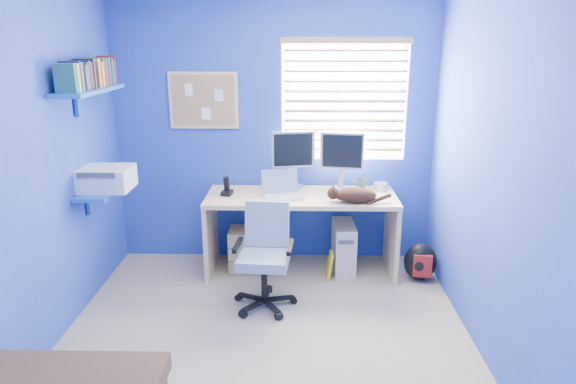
{
  "coord_description": "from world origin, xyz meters",
  "views": [
    {
      "loc": [
        0.23,
        -3.18,
        2.1
      ],
      "look_at": [
        0.15,
        0.65,
        0.95
      ],
      "focal_mm": 32.0,
      "sensor_mm": 36.0,
      "label": 1
    }
  ],
  "objects_px": {
    "desk": "(301,233)",
    "office_chair": "(265,269)",
    "laptop": "(283,186)",
    "cat": "(355,195)",
    "tower_pc": "(344,246)"
  },
  "relations": [
    {
      "from": "desk",
      "to": "office_chair",
      "type": "relative_size",
      "value": 2.06
    },
    {
      "from": "laptop",
      "to": "cat",
      "type": "distance_m",
      "value": 0.64
    },
    {
      "from": "office_chair",
      "to": "laptop",
      "type": "bearing_deg",
      "value": 77.16
    },
    {
      "from": "laptop",
      "to": "office_chair",
      "type": "relative_size",
      "value": 0.4
    },
    {
      "from": "laptop",
      "to": "cat",
      "type": "relative_size",
      "value": 0.91
    },
    {
      "from": "desk",
      "to": "cat",
      "type": "height_order",
      "value": "cat"
    },
    {
      "from": "desk",
      "to": "tower_pc",
      "type": "relative_size",
      "value": 3.81
    },
    {
      "from": "tower_pc",
      "to": "cat",
      "type": "bearing_deg",
      "value": -77.7
    },
    {
      "from": "desk",
      "to": "cat",
      "type": "distance_m",
      "value": 0.67
    },
    {
      "from": "desk",
      "to": "tower_pc",
      "type": "xyz_separation_m",
      "value": [
        0.4,
        0.05,
        -0.14
      ]
    },
    {
      "from": "laptop",
      "to": "cat",
      "type": "xyz_separation_m",
      "value": [
        0.63,
        -0.12,
        -0.04
      ]
    },
    {
      "from": "laptop",
      "to": "office_chair",
      "type": "height_order",
      "value": "laptop"
    },
    {
      "from": "cat",
      "to": "office_chair",
      "type": "distance_m",
      "value": 1.01
    },
    {
      "from": "tower_pc",
      "to": "office_chair",
      "type": "height_order",
      "value": "office_chair"
    },
    {
      "from": "laptop",
      "to": "tower_pc",
      "type": "bearing_deg",
      "value": -2.61
    }
  ]
}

